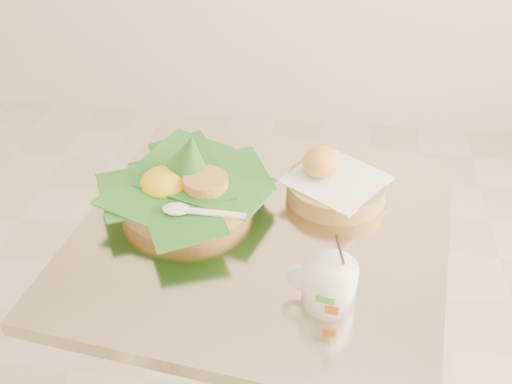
# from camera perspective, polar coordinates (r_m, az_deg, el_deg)

# --- Properties ---
(cafe_table) EXTENTS (0.79, 0.79, 0.75)m
(cafe_table) POSITION_cam_1_polar(r_m,az_deg,el_deg) (1.39, 0.52, -10.38)
(cafe_table) COLOR gray
(cafe_table) RESTS_ON floor
(rice_basket) EXTENTS (0.34, 0.34, 0.17)m
(rice_basket) POSITION_cam_1_polar(r_m,az_deg,el_deg) (1.30, -6.31, 0.78)
(rice_basket) COLOR tan
(rice_basket) RESTS_ON cafe_table
(bread_basket) EXTENTS (0.24, 0.24, 0.11)m
(bread_basket) POSITION_cam_1_polar(r_m,az_deg,el_deg) (1.32, 6.91, 0.79)
(bread_basket) COLOR tan
(bread_basket) RESTS_ON cafe_table
(coffee_mug) EXTENTS (0.13, 0.10, 0.16)m
(coffee_mug) POSITION_cam_1_polar(r_m,az_deg,el_deg) (1.08, 6.42, -8.03)
(coffee_mug) COLOR white
(coffee_mug) RESTS_ON cafe_table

